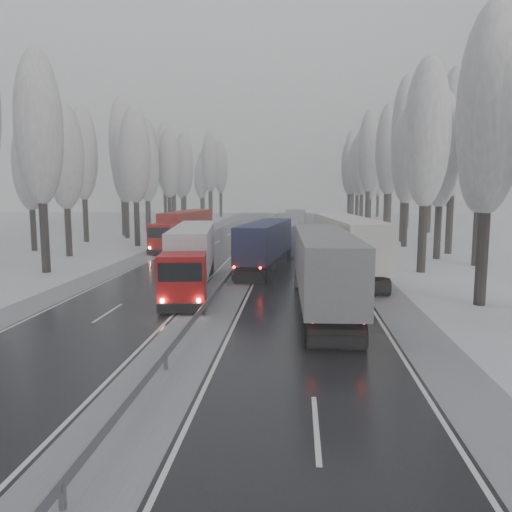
# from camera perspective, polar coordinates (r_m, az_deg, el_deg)

# --- Properties ---
(ground) EXTENTS (260.00, 260.00, 0.00)m
(ground) POSITION_cam_1_polar(r_m,az_deg,el_deg) (15.24, -14.31, -17.80)
(ground) COLOR silver
(ground) RESTS_ON ground
(carriageway_right) EXTENTS (7.50, 200.00, 0.03)m
(carriageway_right) POSITION_cam_1_polar(r_m,az_deg,el_deg) (43.47, 5.44, -1.03)
(carriageway_right) COLOR black
(carriageway_right) RESTS_ON ground
(carriageway_left) EXTENTS (7.50, 200.00, 0.03)m
(carriageway_left) POSITION_cam_1_polar(r_m,az_deg,el_deg) (44.58, -8.19, -0.86)
(carriageway_left) COLOR black
(carriageway_left) RESTS_ON ground
(median_slush) EXTENTS (3.00, 200.00, 0.04)m
(median_slush) POSITION_cam_1_polar(r_m,az_deg,el_deg) (43.72, -1.46, -0.95)
(median_slush) COLOR #929499
(median_slush) RESTS_ON ground
(shoulder_right) EXTENTS (2.40, 200.00, 0.04)m
(shoulder_right) POSITION_cam_1_polar(r_m,az_deg,el_deg) (43.82, 11.92, -1.09)
(shoulder_right) COLOR #929499
(shoulder_right) RESTS_ON ground
(shoulder_left) EXTENTS (2.40, 200.00, 0.04)m
(shoulder_left) POSITION_cam_1_polar(r_m,az_deg,el_deg) (45.94, -14.22, -0.76)
(shoulder_left) COLOR #929499
(shoulder_left) RESTS_ON ground
(median_guardrail) EXTENTS (0.12, 200.00, 0.76)m
(median_guardrail) POSITION_cam_1_polar(r_m,az_deg,el_deg) (43.62, -1.47, -0.20)
(median_guardrail) COLOR slate
(median_guardrail) RESTS_ON ground
(tree_16) EXTENTS (3.60, 3.60, 16.53)m
(tree_16) POSITION_cam_1_polar(r_m,az_deg,el_deg) (30.76, 25.24, 14.69)
(tree_16) COLOR black
(tree_16) RESTS_ON ground
(tree_18) EXTENTS (3.60, 3.60, 16.58)m
(tree_18) POSITION_cam_1_polar(r_m,az_deg,el_deg) (41.43, 18.94, 13.00)
(tree_18) COLOR black
(tree_18) RESTS_ON ground
(tree_19) EXTENTS (3.60, 3.60, 14.57)m
(tree_19) POSITION_cam_1_polar(r_m,az_deg,el_deg) (46.71, 24.33, 10.50)
(tree_19) COLOR black
(tree_19) RESTS_ON ground
(tree_20) EXTENTS (3.60, 3.60, 15.71)m
(tree_20) POSITION_cam_1_polar(r_m,az_deg,el_deg) (50.07, 20.44, 11.28)
(tree_20) COLOR black
(tree_20) RESTS_ON ground
(tree_21) EXTENTS (3.60, 3.60, 18.62)m
(tree_21) POSITION_cam_1_polar(r_m,az_deg,el_deg) (54.67, 21.68, 12.82)
(tree_21) COLOR black
(tree_21) RESTS_ON ground
(tree_22) EXTENTS (3.60, 3.60, 15.86)m
(tree_22) POSITION_cam_1_polar(r_m,az_deg,el_deg) (59.99, 16.90, 10.82)
(tree_22) COLOR black
(tree_22) RESTS_ON ground
(tree_23) EXTENTS (3.60, 3.60, 13.55)m
(tree_23) POSITION_cam_1_polar(r_m,az_deg,el_deg) (65.34, 21.57, 9.03)
(tree_23) COLOR black
(tree_23) RESTS_ON ground
(tree_24) EXTENTS (3.60, 3.60, 20.49)m
(tree_24) POSITION_cam_1_polar(r_m,az_deg,el_deg) (65.70, 16.76, 13.09)
(tree_24) COLOR black
(tree_24) RESTS_ON ground
(tree_25) EXTENTS (3.60, 3.60, 19.44)m
(tree_25) POSITION_cam_1_polar(r_m,az_deg,el_deg) (71.19, 21.63, 11.89)
(tree_25) COLOR black
(tree_25) RESTS_ON ground
(tree_26) EXTENTS (3.60, 3.60, 18.78)m
(tree_26) POSITION_cam_1_polar(r_m,az_deg,el_deg) (75.58, 14.84, 11.56)
(tree_26) COLOR black
(tree_26) RESTS_ON ground
(tree_27) EXTENTS (3.60, 3.60, 17.62)m
(tree_27) POSITION_cam_1_polar(r_m,az_deg,el_deg) (80.93, 19.40, 10.58)
(tree_27) COLOR black
(tree_27) RESTS_ON ground
(tree_28) EXTENTS (3.60, 3.60, 19.62)m
(tree_28) POSITION_cam_1_polar(r_m,az_deg,el_deg) (85.96, 12.77, 11.47)
(tree_28) COLOR black
(tree_28) RESTS_ON ground
(tree_29) EXTENTS (3.60, 3.60, 18.11)m
(tree_29) POSITION_cam_1_polar(r_m,az_deg,el_deg) (91.10, 17.07, 10.48)
(tree_29) COLOR black
(tree_29) RESTS_ON ground
(tree_30) EXTENTS (3.60, 3.60, 17.86)m
(tree_30) POSITION_cam_1_polar(r_m,az_deg,el_deg) (95.57, 12.07, 10.40)
(tree_30) COLOR black
(tree_30) RESTS_ON ground
(tree_31) EXTENTS (3.60, 3.60, 18.58)m
(tree_31) POSITION_cam_1_polar(r_m,az_deg,el_deg) (100.43, 15.18, 10.42)
(tree_31) COLOR black
(tree_31) RESTS_ON ground
(tree_32) EXTENTS (3.60, 3.60, 17.33)m
(tree_32) POSITION_cam_1_polar(r_m,az_deg,el_deg) (103.00, 11.56, 10.00)
(tree_32) COLOR black
(tree_32) RESTS_ON ground
(tree_33) EXTENTS (3.60, 3.60, 14.33)m
(tree_33) POSITION_cam_1_polar(r_m,az_deg,el_deg) (107.30, 12.97, 8.84)
(tree_33) COLOR black
(tree_33) RESTS_ON ground
(tree_34) EXTENTS (3.60, 3.60, 17.63)m
(tree_34) POSITION_cam_1_polar(r_m,az_deg,el_deg) (109.97, 10.65, 9.96)
(tree_34) COLOR black
(tree_34) RESTS_ON ground
(tree_35) EXTENTS (3.60, 3.60, 18.25)m
(tree_35) POSITION_cam_1_polar(r_m,az_deg,el_deg) (115.22, 15.08, 9.91)
(tree_35) COLOR black
(tree_35) RESTS_ON ground
(tree_36) EXTENTS (3.60, 3.60, 20.23)m
(tree_36) POSITION_cam_1_polar(r_m,az_deg,el_deg) (119.97, 10.82, 10.53)
(tree_36) COLOR black
(tree_36) RESTS_ON ground
(tree_37) EXTENTS (3.60, 3.60, 16.37)m
(tree_37) POSITION_cam_1_polar(r_m,az_deg,el_deg) (124.73, 13.83, 9.20)
(tree_37) COLOR black
(tree_37) RESTS_ON ground
(tree_38) EXTENTS (3.60, 3.60, 17.97)m
(tree_38) POSITION_cam_1_polar(r_m,az_deg,el_deg) (130.57, 11.06, 9.64)
(tree_38) COLOR black
(tree_38) RESTS_ON ground
(tree_39) EXTENTS (3.60, 3.60, 16.19)m
(tree_39) POSITION_cam_1_polar(r_m,az_deg,el_deg) (134.83, 12.07, 9.06)
(tree_39) COLOR black
(tree_39) RESTS_ON ground
(tree_58) EXTENTS (3.60, 3.60, 17.21)m
(tree_58) POSITION_cam_1_polar(r_m,az_deg,el_deg) (42.70, -23.58, 13.16)
(tree_58) COLOR black
(tree_58) RESTS_ON ground
(tree_60) EXTENTS (3.60, 3.60, 14.84)m
(tree_60) POSITION_cam_1_polar(r_m,az_deg,el_deg) (52.33, -21.02, 10.47)
(tree_60) COLOR black
(tree_60) RESTS_ON ground
(tree_61) EXTENTS (3.60, 3.60, 13.95)m
(tree_61) POSITION_cam_1_polar(r_m,az_deg,el_deg) (58.49, -24.44, 9.37)
(tree_61) COLOR black
(tree_61) RESTS_ON ground
(tree_62) EXTENTS (3.60, 3.60, 16.04)m
(tree_62) POSITION_cam_1_polar(r_m,az_deg,el_deg) (59.82, -13.68, 11.05)
(tree_62) COLOR black
(tree_62) RESTS_ON ground
(tree_63) EXTENTS (3.60, 3.60, 16.88)m
(tree_63) POSITION_cam_1_polar(r_m,az_deg,el_deg) (66.40, -19.19, 10.95)
(tree_63) COLOR black
(tree_63) RESTS_ON ground
(tree_64) EXTENTS (3.60, 3.60, 15.42)m
(tree_64) POSITION_cam_1_polar(r_m,az_deg,el_deg) (69.68, -14.74, 10.16)
(tree_64) COLOR black
(tree_64) RESTS_ON ground
(tree_65) EXTENTS (3.60, 3.60, 19.48)m
(tree_65) POSITION_cam_1_polar(r_m,az_deg,el_deg) (74.21, -15.09, 11.98)
(tree_65) COLOR black
(tree_65) RESTS_ON ground
(tree_66) EXTENTS (3.60, 3.60, 15.23)m
(tree_66) POSITION_cam_1_polar(r_m,az_deg,el_deg) (78.79, -12.31, 9.81)
(tree_66) COLOR black
(tree_66) RESTS_ON ground
(tree_67) EXTENTS (3.60, 3.60, 17.09)m
(tree_67) POSITION_cam_1_polar(r_m,az_deg,el_deg) (83.07, -12.44, 10.51)
(tree_67) COLOR black
(tree_67) RESTS_ON ground
(tree_68) EXTENTS (3.60, 3.60, 16.65)m
(tree_68) POSITION_cam_1_polar(r_m,az_deg,el_deg) (84.91, -9.94, 10.31)
(tree_68) COLOR black
(tree_68) RESTS_ON ground
(tree_69) EXTENTS (3.60, 3.60, 19.35)m
(tree_69) POSITION_cam_1_polar(r_m,az_deg,el_deg) (90.16, -12.35, 11.17)
(tree_69) COLOR black
(tree_69) RESTS_ON ground
(tree_70) EXTENTS (3.60, 3.60, 17.09)m
(tree_70) POSITION_cam_1_polar(r_m,az_deg,el_deg) (94.65, -8.23, 10.22)
(tree_70) COLOR black
(tree_70) RESTS_ON ground
(tree_71) EXTENTS (3.60, 3.60, 19.61)m
(tree_71) POSITION_cam_1_polar(r_m,az_deg,el_deg) (99.76, -10.44, 10.95)
(tree_71) COLOR black
(tree_71) RESTS_ON ground
(tree_72) EXTENTS (3.60, 3.60, 15.11)m
(tree_72) POSITION_cam_1_polar(r_m,az_deg,el_deg) (104.28, -8.47, 9.26)
(tree_72) COLOR black
(tree_72) RESTS_ON ground
(tree_73) EXTENTS (3.60, 3.60, 17.22)m
(tree_73) POSITION_cam_1_polar(r_m,az_deg,el_deg) (108.89, -9.50, 9.87)
(tree_73) COLOR black
(tree_73) RESTS_ON ground
(tree_74) EXTENTS (3.60, 3.60, 19.68)m
(tree_74) POSITION_cam_1_polar(r_m,az_deg,el_deg) (114.21, -5.33, 10.62)
(tree_74) COLOR black
(tree_74) RESTS_ON ground
(tree_75) EXTENTS (3.60, 3.60, 18.60)m
(tree_75) POSITION_cam_1_polar(r_m,az_deg,el_deg) (119.97, -9.35, 10.07)
(tree_75) COLOR black
(tree_75) RESTS_ON ground
(tree_76) EXTENTS (3.60, 3.60, 18.55)m
(tree_76) POSITION_cam_1_polar(r_m,az_deg,el_deg) (123.26, -4.08, 10.06)
(tree_76) COLOR black
(tree_76) RESTS_ON ground
(tree_77) EXTENTS (3.60, 3.60, 14.32)m
(tree_77) POSITION_cam_1_polar(r_m,az_deg,el_deg) (128.07, -6.30, 8.74)
(tree_77) COLOR black
(tree_77) RESTS_ON ground
(tree_78) EXTENTS (3.60, 3.60, 19.55)m
(tree_78) POSITION_cam_1_polar(r_m,az_deg,el_deg) (130.35, -5.18, 10.19)
(tree_78) COLOR black
(tree_78) RESTS_ON ground
(tree_79) EXTENTS (3.60, 3.60, 17.07)m
(tree_79) POSITION_cam_1_polar(r_m,az_deg,el_deg) (134.71, -6.06, 9.42)
(tree_79) COLOR black
(tree_79) RESTS_ON ground
(truck_grey_tarp) EXTENTS (3.14, 16.77, 4.28)m
(truck_grey_tarp) POSITION_cam_1_polar(r_m,az_deg,el_deg) (27.10, 7.61, -0.94)
(truck_grey_tarp) COLOR #444448
(truck_grey_tarp) RESTS_ON ground
(truck_blue_box) EXTENTS (4.25, 15.42, 3.92)m
(truck_blue_box) POSITION_cam_1_polar(r_m,az_deg,el_deg) (41.00, 1.37, 1.69)
(truck_blue_box) COLOR #1E284C
(truck_blue_box) RESTS_ON ground
(truck_cream_box) EXTENTS (4.67, 17.66, 4.49)m
(truck_cream_box) POSITION_cam_1_polar(r_m,az_deg,el_deg) (37.79, 10.08, 1.58)
(truck_cream_box) COLOR #A8A495
(truck_cream_box) RESTS_ON ground
(box_truck_distant) EXTENTS (3.63, 8.63, 3.13)m
(box_truck_distant) POSITION_cam_1_polar(r_m,az_deg,el_deg) (89.62, 4.58, 4.39)
(box_truck_distant) COLOR #AAAEB1
(box_truck_distant) RESTS_ON ground
(truck_red_white) EXTENTS (4.45, 15.76, 4.01)m
(truck_red_white) POSITION_cam_1_polar(r_m,az_deg,el_deg) (33.63, -7.30, 0.43)
(truck_red_white) COLOR #A50909
(truck_red_white) RESTS_ON ground
(truck_red_red) EXTENTS (3.95, 16.05, 4.08)m
(truck_red_red) POSITION_cam_1_polar(r_m,az_deg,el_deg) (57.09, -8.20, 3.36)
(truck_red_red) COLOR #A20B09
(truck_red_red) RESTS_ON ground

